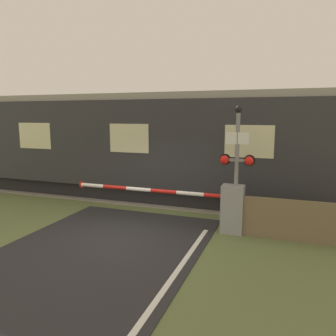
# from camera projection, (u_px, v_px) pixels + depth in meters

# --- Properties ---
(ground_plane) EXTENTS (80.00, 80.00, 0.00)m
(ground_plane) POSITION_uv_depth(u_px,v_px,m) (123.00, 234.00, 9.00)
(ground_plane) COLOR #5B6B3D
(track_bed) EXTENTS (36.00, 3.20, 0.13)m
(track_bed) POSITION_uv_depth(u_px,v_px,m) (172.00, 197.00, 12.88)
(track_bed) COLOR gray
(track_bed) RESTS_ON ground_plane
(train) EXTENTS (15.02, 2.94, 3.99)m
(train) POSITION_uv_depth(u_px,v_px,m) (146.00, 145.00, 12.93)
(train) COLOR black
(train) RESTS_ON ground_plane
(crossing_barrier) EXTENTS (5.24, 0.44, 1.34)m
(crossing_barrier) POSITION_uv_depth(u_px,v_px,m) (220.00, 206.00, 9.09)
(crossing_barrier) COLOR gray
(crossing_barrier) RESTS_ON ground_plane
(signal_post) EXTENTS (0.95, 0.26, 3.46)m
(signal_post) POSITION_uv_depth(u_px,v_px,m) (237.00, 162.00, 8.76)
(signal_post) COLOR gray
(signal_post) RESTS_ON ground_plane
(roadside_fence) EXTENTS (3.31, 0.06, 1.10)m
(roadside_fence) POSITION_uv_depth(u_px,v_px,m) (308.00, 222.00, 8.25)
(roadside_fence) COLOR #726047
(roadside_fence) RESTS_ON ground_plane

